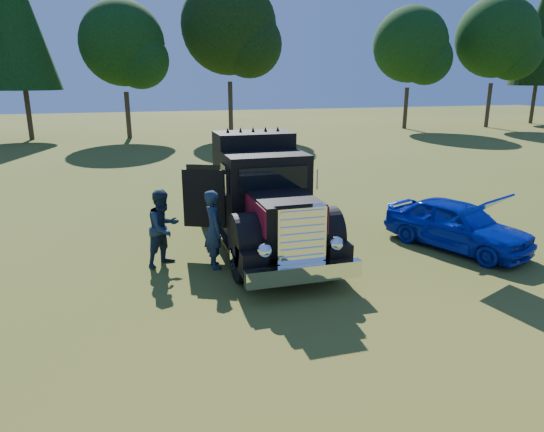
{
  "coord_description": "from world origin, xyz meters",
  "views": [
    {
      "loc": [
        -4.0,
        -9.31,
        4.41
      ],
      "look_at": [
        -0.9,
        1.31,
        1.25
      ],
      "focal_mm": 32.0,
      "sensor_mm": 36.0,
      "label": 1
    }
  ],
  "objects_px": {
    "spectator_far": "(164,228)",
    "spectator_near": "(214,229)",
    "hotrod_coupe": "(457,224)",
    "diamond_t_truck": "(262,201)"
  },
  "relations": [
    {
      "from": "spectator_far",
      "to": "spectator_near",
      "type": "bearing_deg",
      "value": -62.76
    },
    {
      "from": "diamond_t_truck",
      "to": "spectator_far",
      "type": "xyz_separation_m",
      "value": [
        -2.6,
        -0.59,
        -0.34
      ]
    },
    {
      "from": "diamond_t_truck",
      "to": "hotrod_coupe",
      "type": "bearing_deg",
      "value": -17.34
    },
    {
      "from": "diamond_t_truck",
      "to": "spectator_near",
      "type": "xyz_separation_m",
      "value": [
        -1.47,
        -1.09,
        -0.33
      ]
    },
    {
      "from": "diamond_t_truck",
      "to": "spectator_far",
      "type": "distance_m",
      "value": 2.69
    },
    {
      "from": "diamond_t_truck",
      "to": "spectator_near",
      "type": "relative_size",
      "value": 3.76
    },
    {
      "from": "spectator_near",
      "to": "spectator_far",
      "type": "xyz_separation_m",
      "value": [
        -1.13,
        0.5,
        -0.01
      ]
    },
    {
      "from": "hotrod_coupe",
      "to": "spectator_near",
      "type": "xyz_separation_m",
      "value": [
        -6.43,
        0.46,
        0.28
      ]
    },
    {
      "from": "diamond_t_truck",
      "to": "spectator_far",
      "type": "relative_size",
      "value": 3.8
    },
    {
      "from": "hotrod_coupe",
      "to": "spectator_near",
      "type": "height_order",
      "value": "spectator_near"
    }
  ]
}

